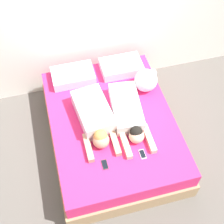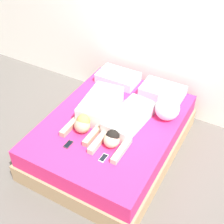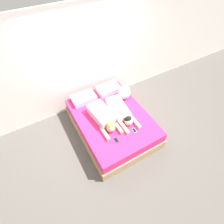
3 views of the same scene
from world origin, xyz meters
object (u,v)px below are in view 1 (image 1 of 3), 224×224
at_px(pillow_head_right, 121,67).
at_px(plush_toy, 146,80).
at_px(person_right, 129,114).
at_px(cell_phone_left, 105,164).
at_px(person_left, 95,118).
at_px(bed, 112,130).
at_px(cell_phone_right, 143,154).
at_px(pillow_head_left, 73,76).

bearing_deg(pillow_head_right, plush_toy, -61.86).
relative_size(person_right, plush_toy, 3.26).
bearing_deg(person_right, cell_phone_left, -128.49).
xyz_separation_m(pillow_head_right, person_left, (-0.57, -0.81, 0.04)).
xyz_separation_m(bed, plush_toy, (0.57, 0.39, 0.43)).
bearing_deg(cell_phone_right, person_left, 126.88).
height_order(pillow_head_right, plush_toy, plush_toy).
height_order(bed, cell_phone_right, cell_phone_right).
bearing_deg(bed, cell_phone_right, -69.63).
height_order(person_right, plush_toy, plush_toy).
distance_m(cell_phone_left, plush_toy, 1.30).
distance_m(pillow_head_left, person_left, 0.82).
bearing_deg(bed, person_right, -11.42).
bearing_deg(cell_phone_left, plush_toy, 50.78).
height_order(pillow_head_left, cell_phone_right, pillow_head_left).
height_order(pillow_head_left, pillow_head_right, same).
distance_m(bed, pillow_head_left, 0.94).
relative_size(bed, person_left, 2.14).
bearing_deg(person_left, pillow_head_right, 54.93).
xyz_separation_m(person_right, plush_toy, (0.37, 0.44, 0.08)).
relative_size(bed, pillow_head_left, 3.64).
height_order(pillow_head_left, person_left, person_left).
relative_size(pillow_head_right, cell_phone_right, 4.59).
bearing_deg(bed, cell_phone_left, -111.97).
bearing_deg(person_left, pillow_head_left, 99.01).
height_order(pillow_head_left, person_right, person_right).
bearing_deg(plush_toy, bed, -145.40).
bearing_deg(cell_phone_right, cell_phone_left, -177.71).
height_order(bed, pillow_head_left, pillow_head_left).
bearing_deg(cell_phone_right, bed, 110.37).
bearing_deg(pillow_head_left, cell_phone_left, -85.75).
xyz_separation_m(person_left, cell_phone_right, (0.44, -0.59, -0.10)).
bearing_deg(bed, person_left, -179.34).
distance_m(person_left, person_right, 0.43).
bearing_deg(person_right, pillow_head_left, 123.06).
xyz_separation_m(bed, cell_phone_left, (-0.24, -0.61, 0.27)).
distance_m(bed, cell_phone_left, 0.71).
bearing_deg(cell_phone_left, person_left, 87.76).
xyz_separation_m(pillow_head_left, cell_phone_left, (0.11, -1.42, -0.06)).
relative_size(pillow_head_left, person_left, 0.59).
relative_size(person_left, cell_phone_left, 7.81).
bearing_deg(pillow_head_left, cell_phone_right, -67.89).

